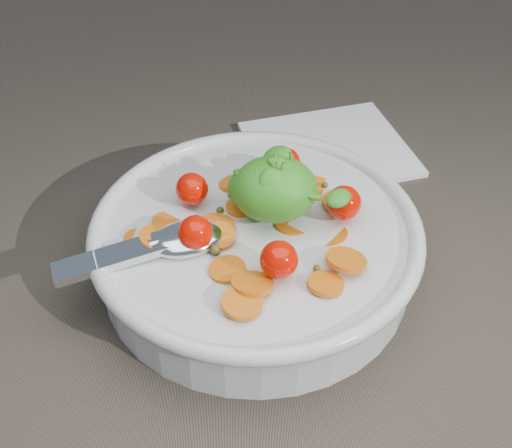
{
  "coord_description": "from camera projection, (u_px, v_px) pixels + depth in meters",
  "views": [
    {
      "loc": [
        -0.04,
        -0.43,
        0.44
      ],
      "look_at": [
        -0.03,
        0.0,
        0.06
      ],
      "focal_mm": 45.0,
      "sensor_mm": 36.0,
      "label": 1
    }
  ],
  "objects": [
    {
      "name": "ground",
      "position": [
        283.0,
        270.0,
        0.61
      ],
      "size": [
        6.0,
        6.0,
        0.0
      ],
      "primitive_type": "plane",
      "color": "brown",
      "rests_on": "ground"
    },
    {
      "name": "bowl",
      "position": [
        256.0,
        243.0,
        0.59
      ],
      "size": [
        0.33,
        0.3,
        0.13
      ],
      "color": "silver",
      "rests_on": "ground"
    },
    {
      "name": "napkin",
      "position": [
        328.0,
        149.0,
        0.76
      ],
      "size": [
        0.21,
        0.2,
        0.01
      ],
      "primitive_type": "cube",
      "rotation": [
        0.0,
        0.0,
        0.25
      ],
      "color": "white",
      "rests_on": "ground"
    }
  ]
}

